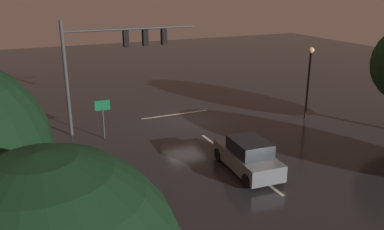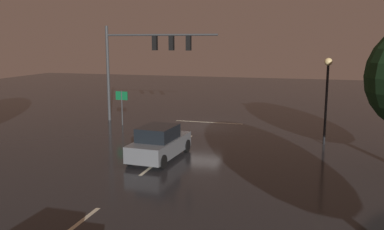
# 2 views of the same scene
# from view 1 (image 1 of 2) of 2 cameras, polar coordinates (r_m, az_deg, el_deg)

# --- Properties ---
(ground_plane) EXTENTS (80.00, 80.00, 0.00)m
(ground_plane) POSITION_cam_1_polar(r_m,az_deg,el_deg) (27.21, -1.12, -0.92)
(ground_plane) COLOR #232326
(traffic_signal_assembly) EXTENTS (8.38, 0.47, 6.95)m
(traffic_signal_assembly) POSITION_cam_1_polar(r_m,az_deg,el_deg) (25.13, -10.97, 8.91)
(traffic_signal_assembly) COLOR #383A3D
(traffic_signal_assembly) RESTS_ON ground_plane
(lane_dash_far) EXTENTS (0.16, 2.20, 0.01)m
(lane_dash_far) POSITION_cam_1_polar(r_m,az_deg,el_deg) (23.81, 2.68, -3.76)
(lane_dash_far) COLOR beige
(lane_dash_far) RESTS_ON ground_plane
(lane_dash_mid) EXTENTS (0.16, 2.20, 0.01)m
(lane_dash_mid) POSITION_cam_1_polar(r_m,az_deg,el_deg) (19.15, 10.93, -9.78)
(lane_dash_mid) COLOR beige
(lane_dash_mid) RESTS_ON ground_plane
(stop_bar) EXTENTS (5.00, 0.16, 0.01)m
(stop_bar) POSITION_cam_1_polar(r_m,az_deg,el_deg) (28.68, -2.44, 0.08)
(stop_bar) COLOR beige
(stop_bar) RESTS_ON ground_plane
(car_approaching) EXTENTS (2.15, 4.46, 1.70)m
(car_approaching) POSITION_cam_1_polar(r_m,az_deg,el_deg) (20.01, 7.98, -5.83)
(car_approaching) COLOR slate
(car_approaching) RESTS_ON ground_plane
(street_lamp_left_kerb) EXTENTS (0.44, 0.44, 4.95)m
(street_lamp_left_kerb) POSITION_cam_1_polar(r_m,az_deg,el_deg) (28.09, 16.40, 6.29)
(street_lamp_left_kerb) COLOR black
(street_lamp_left_kerb) RESTS_ON ground_plane
(route_sign) EXTENTS (0.90, 0.09, 2.44)m
(route_sign) POSITION_cam_1_polar(r_m,az_deg,el_deg) (24.22, -12.63, 0.60)
(route_sign) COLOR #383A3D
(route_sign) RESTS_ON ground_plane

